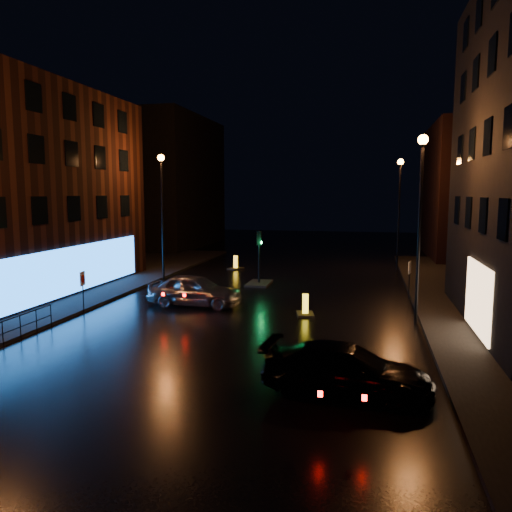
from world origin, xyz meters
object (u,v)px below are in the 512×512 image
object	(u,v)px
dark_sedan	(347,370)
bollard_near	(305,311)
road_sign_right	(409,271)
silver_hatchback	(195,290)
bollard_far	(236,266)
traffic_signal	(259,277)
road_sign_left	(83,282)

from	to	relation	value
dark_sedan	bollard_near	xyz separation A→B (m)	(-2.37, 9.20, -0.50)
dark_sedan	road_sign_right	size ratio (longest dim) A/B	2.38
silver_hatchback	bollard_far	bearing A→B (deg)	7.02
traffic_signal	silver_hatchback	size ratio (longest dim) A/B	0.71
dark_sedan	bollard_far	distance (m)	24.50
traffic_signal	road_sign_right	distance (m)	9.47
road_sign_left	road_sign_right	world-z (taller)	road_sign_right
traffic_signal	dark_sedan	size ratio (longest dim) A/B	0.69
bollard_near	bollard_far	size ratio (longest dim) A/B	0.93
silver_hatchback	bollard_near	size ratio (longest dim) A/B	3.67
dark_sedan	road_sign_left	size ratio (longest dim) A/B	2.41
bollard_far	bollard_near	bearing A→B (deg)	-39.76
traffic_signal	bollard_near	size ratio (longest dim) A/B	2.61
bollard_far	dark_sedan	bearing A→B (deg)	-44.94
road_sign_right	traffic_signal	bearing A→B (deg)	2.44
traffic_signal	bollard_far	distance (m)	6.68
road_sign_left	road_sign_right	size ratio (longest dim) A/B	0.99
silver_hatchback	bollard_near	xyz separation A→B (m)	(5.88, -0.74, -0.60)
traffic_signal	bollard_far	xyz separation A→B (m)	(-3.15, 5.88, -0.27)
silver_hatchback	road_sign_right	world-z (taller)	road_sign_right
bollard_far	silver_hatchback	bearing A→B (deg)	-62.19
traffic_signal	silver_hatchback	world-z (taller)	traffic_signal
traffic_signal	bollard_near	distance (m)	8.49
silver_hatchback	road_sign_right	size ratio (longest dim) A/B	2.32
bollard_near	road_sign_right	bearing A→B (deg)	32.45
silver_hatchback	bollard_far	xyz separation A→B (m)	(-1.21, 12.65, -0.60)
bollard_far	road_sign_right	distance (m)	14.86
silver_hatchback	dark_sedan	bearing A→B (deg)	-138.76
silver_hatchback	bollard_near	distance (m)	5.96
silver_hatchback	road_sign_left	distance (m)	5.56
silver_hatchback	bollard_near	world-z (taller)	silver_hatchback
traffic_signal	dark_sedan	bearing A→B (deg)	-69.35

